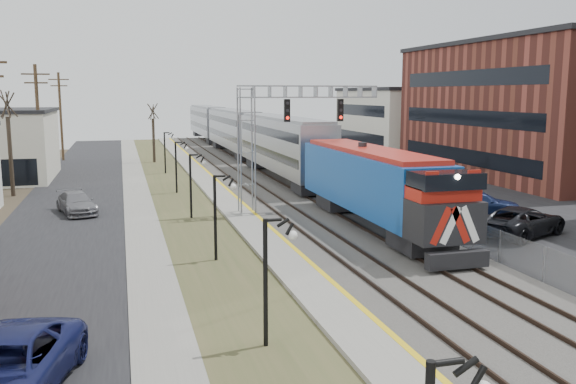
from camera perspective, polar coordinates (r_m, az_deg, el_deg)
name	(u,v)px	position (r m, az deg, el deg)	size (l,w,h in m)	color
street_west	(72,204)	(44.89, -19.59, -1.11)	(7.00, 120.00, 0.04)	black
sidewalk	(138,201)	(44.76, -13.85, -0.84)	(2.00, 120.00, 0.08)	gray
grass_median	(181,199)	(44.92, -10.02, -0.69)	(4.00, 120.00, 0.06)	#404726
platform	(221,196)	(45.27, -6.24, -0.41)	(2.00, 120.00, 0.24)	gray
ballast_bed	(287,194)	(46.31, -0.13, -0.16)	(8.00, 120.00, 0.20)	#595651
parking_lot	(429,188)	(50.77, 13.06, 0.33)	(16.00, 120.00, 0.04)	black
platform_edge	(233,194)	(45.40, -5.15, -0.21)	(0.24, 120.00, 0.01)	gold
track_near	(261,193)	(45.81, -2.54, -0.06)	(1.58, 120.00, 0.15)	#2D2119
track_far	(306,191)	(46.70, 1.65, 0.13)	(1.58, 120.00, 0.15)	#2D2119
train	(247,136)	(68.08, -3.89, 5.21)	(3.00, 85.85, 5.33)	#124899
signal_gantry	(273,127)	(38.27, -1.40, 6.13)	(9.00, 1.07, 8.15)	gray
lampposts	(214,217)	(28.24, -6.91, -2.38)	(0.14, 62.14, 4.00)	black
fence	(339,183)	(47.47, 4.77, 0.89)	(0.04, 120.00, 1.60)	gray
bare_trees	(57,161)	(48.49, -20.81, 2.76)	(12.30, 42.30, 5.95)	#382D23
car_lot_c	(522,222)	(35.17, 21.04, -2.63)	(2.65, 5.75, 1.60)	black
car_lot_d	(480,204)	(40.52, 17.52, -1.06)	(2.02, 4.96, 1.44)	#16234D
car_lot_e	(388,183)	(48.84, 9.30, 0.84)	(1.50, 3.72, 1.27)	slate
car_lot_f	(408,189)	(45.93, 11.18, 0.30)	(1.41, 4.05, 1.34)	#0D411E
car_street_a	(5,370)	(17.37, -24.93, -14.88)	(2.66, 5.78, 1.61)	#161B4E
car_street_b	(77,204)	(41.24, -19.18, -1.03)	(1.90, 4.68, 1.36)	slate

